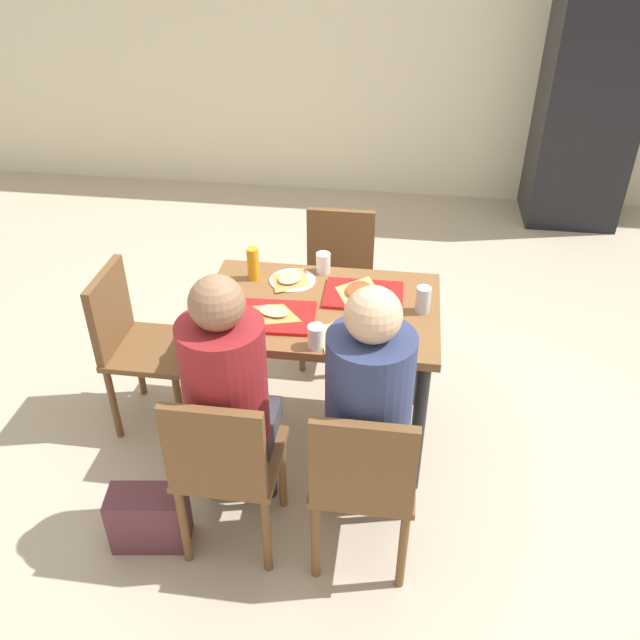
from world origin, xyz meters
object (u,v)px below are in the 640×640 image
Objects in this scene: tray_red_far at (364,295)px; chair_near_right at (363,477)px; foil_bundle at (220,291)px; person_in_brown_jacket at (369,403)px; tray_red_near at (274,317)px; handbag at (149,518)px; paper_plate_near_edge at (351,333)px; pizza_slice_c at (290,279)px; condiment_bottle at (253,264)px; chair_near_left at (224,462)px; person_in_red at (229,390)px; pizza_slice_d at (345,333)px; plastic_cup_b at (316,337)px; chair_left_end at (134,338)px; pizza_slice_a at (273,312)px; chair_far_side at (338,275)px; soda_can at (423,300)px; plastic_cup_a at (323,263)px; paper_plate_center at (292,280)px; main_table at (320,327)px; drink_fridge at (589,101)px.

chair_near_right is at bearing -84.62° from tray_red_far.
person_in_brown_jacket is at bearing -39.08° from foil_bundle.
handbag is (-0.43, -0.64, -0.64)m from tray_red_near.
tray_red_near is (-0.46, 0.48, 0.03)m from person_in_brown_jacket.
paper_plate_near_edge is 0.95× the size of pizza_slice_c.
condiment_bottle is 1.60× the size of foil_bundle.
chair_near_left reaches higher than pizza_slice_c.
pizza_slice_d is at bearing 43.82° from person_in_red.
pizza_slice_d is at bearing 39.52° from plastic_cup_b.
chair_left_end is 0.70m from condiment_bottle.
chair_far_side is at bearing 77.63° from pizza_slice_a.
soda_can is (0.32, 0.24, 0.04)m from pizza_slice_d.
chair_near_right is at bearing -75.82° from pizza_slice_d.
chair_near_right is 0.61m from person_in_red.
chair_near_left is 8.56× the size of plastic_cup_b.
pizza_slice_a is 0.66m from soda_can.
chair_far_side is 0.65m from pizza_slice_c.
condiment_bottle is at bearing 116.23° from tray_red_near.
chair_near_right is at bearing -74.37° from plastic_cup_a.
pizza_slice_a is 1.01m from handbag.
tray_red_far is at bearing -13.13° from pizza_slice_c.
handbag is (-0.46, -0.96, -0.63)m from paper_plate_center.
person_in_red is (-0.27, -1.35, 0.25)m from chair_far_side.
condiment_bottle is at bearing 180.00° from paper_plate_center.
paper_plate_near_edge is at bearing 35.86° from handbag.
pizza_slice_c is (0.75, 0.19, 0.28)m from chair_left_end.
condiment_bottle reaches higher than chair_far_side.
person_in_brown_jacket reaches higher than handbag.
pizza_slice_c is 0.65m from soda_can.
chair_far_side is 0.68× the size of person_in_red.
pizza_slice_d is 1.75× the size of condiment_bottle.
soda_can is 0.83m from condiment_bottle.
drink_fridge reaches higher than main_table.
chair_left_end is 2.38× the size of tray_red_far.
tray_red_far is 0.45m from plastic_cup_b.
pizza_slice_c is 2.31× the size of plastic_cup_a.
chair_far_side is 0.68× the size of person_in_brown_jacket.
foil_bundle is at bearing -142.72° from plastic_cup_a.
chair_far_side is 5.35× the size of condiment_bottle.
drink_fridge reaches higher than person_in_brown_jacket.
chair_far_side is 0.93m from pizza_slice_a.
condiment_bottle is (-0.38, 0.51, 0.03)m from plastic_cup_b.
person_in_red is at bearing -136.18° from pizza_slice_d.
pizza_slice_a is at bearing 80.85° from person_in_red.
chair_near_left is 0.99m from pizza_slice_c.
tray_red_far is at bearing 11.16° from foil_bundle.
chair_near_right reaches higher than handbag.
chair_far_side is at bearing 90.00° from main_table.
chair_near_left is 1.00× the size of chair_left_end.
person_in_red is at bearing -97.04° from pizza_slice_c.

